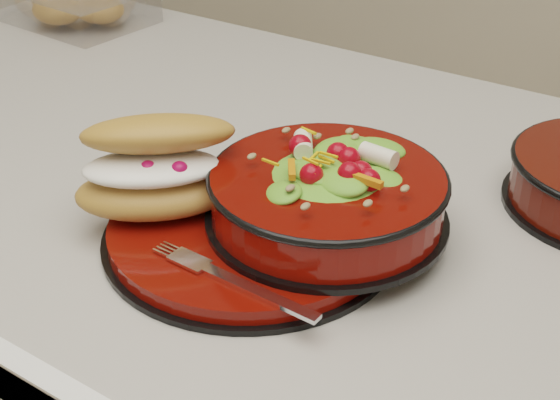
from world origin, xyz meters
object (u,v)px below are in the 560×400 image
Objects in this scene: fork at (236,282)px; dinner_plate at (251,231)px; croissant at (157,168)px; salad_bowl at (327,188)px.

dinner_plate is at bearing 30.99° from fork.
dinner_plate is at bearing -22.40° from croissant.
dinner_plate is 0.10m from fork.
salad_bowl is 0.16m from croissant.
croissant is (-0.14, -0.07, 0.01)m from salad_bowl.
croissant reaches higher than fork.
salad_bowl is 1.49× the size of fork.
fork is (-0.01, -0.12, -0.03)m from salad_bowl.
salad_bowl is (0.06, 0.04, 0.05)m from dinner_plate.
fork reaches higher than dinner_plate.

